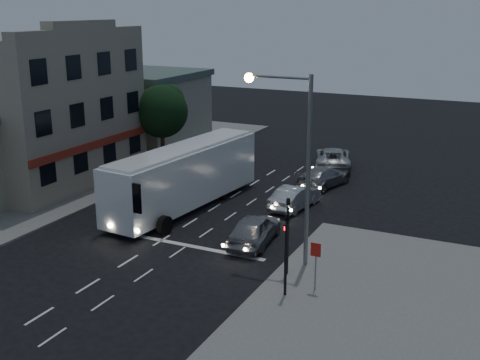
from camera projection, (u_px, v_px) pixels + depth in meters
The scene contains 16 objects.
ground at pixel (140, 254), 30.21m from camera, with size 120.00×120.00×0.00m, color black.
sidewalk_near at pixel (379, 355), 21.32m from camera, with size 12.00×24.00×0.12m, color slate.
sidewalk_far at pixel (52, 181), 42.52m from camera, with size 12.00×50.00×0.12m, color slate.
road_markings at pixel (195, 236), 32.53m from camera, with size 8.00×30.55×0.01m.
tour_bus at pixel (185, 175), 36.58m from camera, with size 3.79×12.79×3.87m.
car_suv at pixel (254, 229), 31.37m from camera, with size 1.87×4.64×1.58m, color gray.
car_sedan_a at pixel (295, 197), 36.87m from camera, with size 1.51×4.32×1.42m, color silver.
car_sedan_b at pixel (323, 177), 41.32m from camera, with size 1.96×4.82×1.40m, color gray.
car_sedan_c at pixel (333, 158), 46.07m from camera, with size 2.60×5.64×1.57m, color #ABABAC.
traffic_signal_main at pixel (288, 227), 27.05m from camera, with size 0.25×0.35×4.10m.
traffic_signal_side at pixel (286, 245), 25.04m from camera, with size 0.18×0.15×4.10m.
regulatory_sign at pixel (316, 259), 25.69m from camera, with size 0.45×0.12×2.20m.
streetlight at pixel (295, 148), 27.46m from camera, with size 3.32×0.44×9.00m.
main_building at pixel (35, 109), 41.50m from camera, with size 10.12×12.00×11.00m.
low_building_north at pixel (142, 109), 52.19m from camera, with size 9.40×9.40×6.50m.
street_tree at pixel (162, 109), 45.37m from camera, with size 4.00×4.00×6.20m.
Camera 1 is at (16.66, -23.03, 11.99)m, focal length 45.00 mm.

